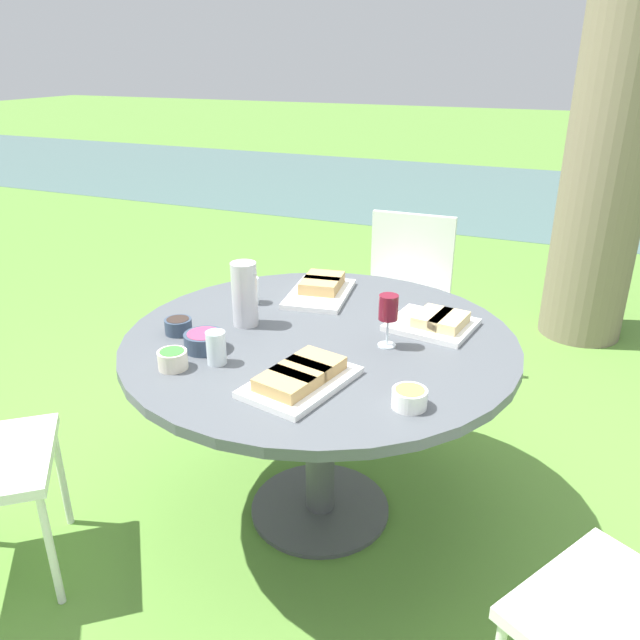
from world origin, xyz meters
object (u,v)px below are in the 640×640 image
object	(u,v)px
chair_far_back	(405,287)
dining_table	(320,363)
water_pitcher	(245,294)
wine_glass	(388,310)

from	to	relation	value
chair_far_back	dining_table	bearing A→B (deg)	-88.80
water_pitcher	wine_glass	xyz separation A→B (m)	(0.52, 0.02, 0.01)
chair_far_back	wine_glass	xyz separation A→B (m)	(0.26, -1.18, 0.36)
dining_table	water_pitcher	xyz separation A→B (m)	(-0.28, -0.01, 0.22)
dining_table	chair_far_back	world-z (taller)	chair_far_back
dining_table	wine_glass	size ratio (longest dim) A/B	7.47
water_pitcher	chair_far_back	bearing A→B (deg)	77.78
dining_table	water_pitcher	bearing A→B (deg)	-177.56
chair_far_back	water_pitcher	bearing A→B (deg)	-102.22
dining_table	wine_glass	world-z (taller)	wine_glass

